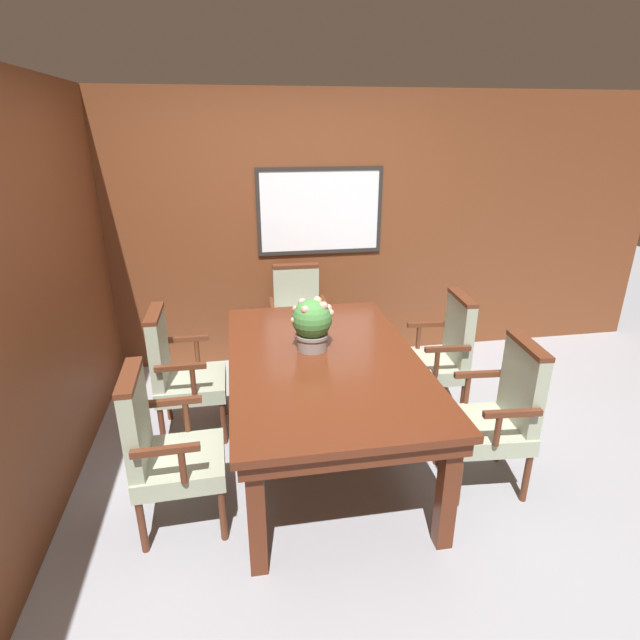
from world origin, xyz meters
TOP-DOWN VIEW (x-y plane):
  - ground_plane at (0.00, 0.00)m, footprint 14.00×14.00m
  - wall_back at (0.00, 1.87)m, footprint 7.20×0.08m
  - wall_left at (-1.68, 0.00)m, footprint 0.06×7.20m
  - dining_table at (-0.02, 0.21)m, footprint 1.21×1.98m
  - chair_left_near at (-0.99, -0.25)m, footprint 0.50×0.52m
  - chair_right_far at (0.98, 0.64)m, footprint 0.52×0.53m
  - chair_right_near at (0.99, -0.24)m, footprint 0.52×0.53m
  - chair_head_far at (-0.01, 1.60)m, footprint 0.52×0.50m
  - chair_left_far at (-0.99, 0.67)m, footprint 0.49×0.51m
  - potted_plant at (-0.08, 0.35)m, footprint 0.29×0.26m

SIDE VIEW (x-z plane):
  - ground_plane at x=0.00m, z-range 0.00..0.00m
  - chair_left_near at x=-0.99m, z-range 0.03..1.00m
  - chair_right_far at x=0.98m, z-range 0.03..1.00m
  - chair_right_near at x=0.99m, z-range 0.03..1.00m
  - chair_head_far at x=-0.01m, z-range 0.03..1.00m
  - chair_left_far at x=-0.99m, z-range 0.03..1.00m
  - dining_table at x=-0.02m, z-range 0.29..1.05m
  - potted_plant at x=-0.08m, z-range 0.76..1.12m
  - wall_left at x=-1.68m, z-range 0.00..2.45m
  - wall_back at x=0.00m, z-range 0.00..2.45m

